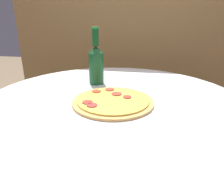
{
  "coord_description": "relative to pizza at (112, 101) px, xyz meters",
  "views": [
    {
      "loc": [
        0.13,
        -0.78,
        1.05
      ],
      "look_at": [
        -0.0,
        -0.03,
        0.74
      ],
      "focal_mm": 35.0,
      "sensor_mm": 36.0,
      "label": 1
    }
  ],
  "objects": [
    {
      "name": "table",
      "position": [
        0.0,
        0.03,
        -0.2
      ],
      "size": [
        1.06,
        1.06,
        0.72
      ],
      "color": "white",
      "rests_on": "ground_plane"
    },
    {
      "name": "fence_panel",
      "position": [
        0.0,
        0.85,
        0.13
      ],
      "size": [
        1.76,
        0.04,
        1.71
      ],
      "color": "olive",
      "rests_on": "ground_plane"
    },
    {
      "name": "pizza",
      "position": [
        0.0,
        0.0,
        0.0
      ],
      "size": [
        0.31,
        0.31,
        0.02
      ],
      "color": "tan",
      "rests_on": "table"
    },
    {
      "name": "beer_bottle",
      "position": [
        -0.11,
        0.23,
        0.09
      ],
      "size": [
        0.07,
        0.07,
        0.26
      ],
      "color": "#144C23",
      "rests_on": "table"
    }
  ]
}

